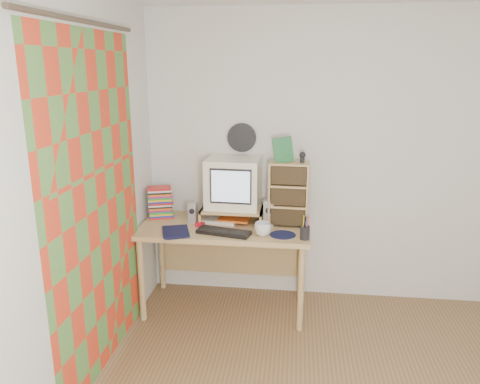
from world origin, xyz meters
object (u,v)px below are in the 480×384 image
(desk, at_px, (226,238))
(diary, at_px, (163,231))
(keyboard, at_px, (224,232))
(mug, at_px, (263,229))
(dvd_stack, at_px, (161,201))
(crt_monitor, at_px, (233,183))
(cd_rack, at_px, (289,194))

(desk, height_order, diary, diary)
(keyboard, distance_m, mug, 0.31)
(dvd_stack, xyz_separation_m, diary, (0.13, -0.41, -0.12))
(crt_monitor, height_order, mug, crt_monitor)
(crt_monitor, bearing_deg, keyboard, -92.42)
(mug, height_order, diary, mug)
(crt_monitor, xyz_separation_m, diary, (-0.51, -0.42, -0.30))
(diary, bearing_deg, mug, -13.24)
(dvd_stack, relative_size, mug, 2.15)
(diary, bearing_deg, crt_monitor, 21.27)
(dvd_stack, xyz_separation_m, cd_rack, (1.10, -0.08, 0.12))
(crt_monitor, height_order, keyboard, crt_monitor)
(crt_monitor, relative_size, diary, 1.77)
(desk, xyz_separation_m, keyboard, (0.02, -0.26, 0.15))
(dvd_stack, relative_size, cd_rack, 0.54)
(diary, bearing_deg, dvd_stack, 89.81)
(diary, bearing_deg, cd_rack, 1.05)
(mug, relative_size, diary, 0.54)
(desk, xyz_separation_m, crt_monitor, (0.05, 0.09, 0.46))
(keyboard, xyz_separation_m, cd_rack, (0.50, 0.27, 0.25))
(desk, bearing_deg, cd_rack, 0.99)
(keyboard, distance_m, dvd_stack, 0.71)
(keyboard, distance_m, diary, 0.48)
(desk, relative_size, keyboard, 3.30)
(keyboard, xyz_separation_m, diary, (-0.47, -0.07, 0.01))
(keyboard, bearing_deg, crt_monitor, 97.97)
(desk, height_order, dvd_stack, dvd_stack)
(desk, bearing_deg, diary, -143.98)
(keyboard, xyz_separation_m, mug, (0.31, 0.00, 0.04))
(mug, bearing_deg, cd_rack, 55.07)
(keyboard, height_order, diary, diary)
(dvd_stack, xyz_separation_m, mug, (0.92, -0.35, -0.09))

